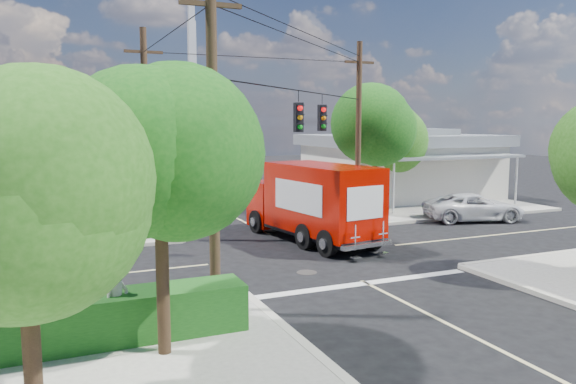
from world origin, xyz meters
TOP-DOWN VIEW (x-y plane):
  - ground at (0.00, 0.00)m, footprint 120.00×120.00m
  - sidewalk_ne at (10.88, 10.88)m, footprint 14.12×14.12m
  - sidewalk_nw at (-10.88, 10.88)m, footprint 14.12×14.12m
  - road_markings at (0.00, -1.47)m, footprint 32.00×32.00m
  - building_ne at (12.50, 11.97)m, footprint 11.80×10.20m
  - radio_tower at (0.50, 20.00)m, footprint 0.80×0.80m
  - tree_sw_front at (-6.99, -7.54)m, footprint 3.88×3.78m
  - tree_sw_back at (-9.49, -10.04)m, footprint 3.56×3.42m
  - tree_ne_front at (7.21, 6.76)m, footprint 4.21×4.14m
  - tree_ne_back at (9.81, 8.96)m, footprint 3.77×3.66m
  - palm_nw_front at (-7.50, 7.50)m, footprint 3.01×3.08m
  - palm_nw_back at (-9.50, 9.00)m, footprint 3.01×3.08m
  - utility_poles at (-1.58, 1.60)m, footprint 12.00×10.68m
  - picket_fence at (-7.80, -5.60)m, footprint 5.94×0.06m
  - hedge_sw at (-8.00, -6.40)m, footprint 6.20×1.20m
  - vending_boxes at (6.50, 6.20)m, footprint 1.90×0.50m
  - delivery_truck at (1.16, 2.06)m, footprint 3.45×7.96m
  - parked_car at (11.06, 3.33)m, footprint 5.52×3.61m
  - pedestrian at (-7.86, -6.52)m, footprint 0.76×0.69m

SIDE VIEW (x-z plane):
  - ground at x=0.00m, z-range 0.00..0.00m
  - road_markings at x=0.00m, z-range 0.00..0.01m
  - sidewalk_ne at x=10.88m, z-range 0.00..0.14m
  - sidewalk_nw at x=-10.88m, z-range 0.00..0.14m
  - picket_fence at x=-7.80m, z-range 0.18..1.18m
  - hedge_sw at x=-8.00m, z-range 0.14..1.24m
  - vending_boxes at x=6.50m, z-range 0.14..1.24m
  - parked_car at x=11.06m, z-range 0.00..1.41m
  - pedestrian at x=-7.86m, z-range 0.14..1.88m
  - delivery_truck at x=1.16m, z-range 0.03..3.36m
  - building_ne at x=12.50m, z-range 0.07..4.57m
  - tree_sw_back at x=-9.49m, z-range 1.19..6.60m
  - tree_ne_back at x=9.81m, z-range 1.27..7.10m
  - tree_sw_front at x=-6.99m, z-range 1.32..7.35m
  - palm_nw_back at x=-9.50m, z-range 2.08..7.27m
  - utility_poles at x=-1.58m, z-range 0.17..9.17m
  - tree_ne_front at x=7.21m, z-range 1.44..8.09m
  - palm_nw_front at x=-7.50m, z-range 2.25..7.84m
  - radio_tower at x=0.50m, z-range -2.86..14.14m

